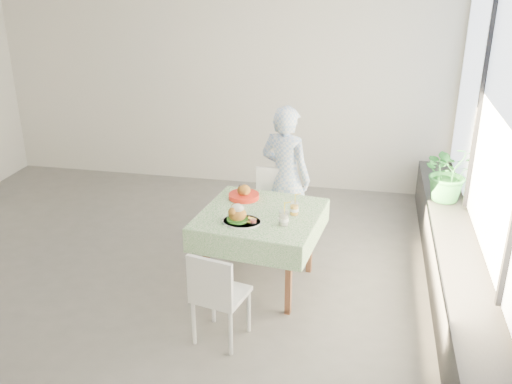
% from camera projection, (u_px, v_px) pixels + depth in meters
% --- Properties ---
extents(floor, '(6.00, 6.00, 0.00)m').
position_uv_depth(floor, '(159.00, 269.00, 5.67)').
color(floor, '#5B5856').
rests_on(floor, ground).
extents(wall_back, '(6.00, 0.02, 2.80)m').
position_uv_depth(wall_back, '(220.00, 80.00, 7.41)').
color(wall_back, silver).
rests_on(wall_back, ground).
extents(wall_right, '(0.02, 5.00, 2.80)m').
position_uv_depth(wall_right, '(500.00, 155.00, 4.59)').
color(wall_right, silver).
rests_on(wall_right, ground).
extents(window_pane, '(0.01, 4.80, 2.18)m').
position_uv_depth(window_pane, '(502.00, 124.00, 4.50)').
color(window_pane, '#D1E0F9').
rests_on(window_pane, ground).
extents(window_ledge, '(0.40, 4.80, 0.50)m').
position_uv_depth(window_ledge, '(455.00, 276.00, 5.06)').
color(window_ledge, black).
rests_on(window_ledge, ground).
extents(cafe_table, '(1.16, 1.16, 0.74)m').
position_uv_depth(cafe_table, '(260.00, 241.00, 5.24)').
color(cafe_table, brown).
rests_on(cafe_table, ground).
extents(chair_far, '(0.45, 0.45, 0.87)m').
position_uv_depth(chair_far, '(274.00, 228.00, 5.91)').
color(chair_far, white).
rests_on(chair_far, ground).
extents(chair_near, '(0.46, 0.46, 0.81)m').
position_uv_depth(chair_near, '(221.00, 312.00, 4.55)').
color(chair_near, white).
rests_on(chair_near, ground).
extents(diner, '(0.65, 0.54, 1.53)m').
position_uv_depth(diner, '(285.00, 177.00, 5.90)').
color(diner, '#93B7EC').
rests_on(diner, ground).
extents(main_dish, '(0.34, 0.34, 0.17)m').
position_uv_depth(main_dish, '(240.00, 217.00, 4.91)').
color(main_dish, white).
rests_on(main_dish, cafe_table).
extents(juice_cup_orange, '(0.09, 0.09, 0.24)m').
position_uv_depth(juice_cup_orange, '(294.00, 209.00, 5.07)').
color(juice_cup_orange, white).
rests_on(juice_cup_orange, cafe_table).
extents(juice_cup_lemonade, '(0.09, 0.09, 0.25)m').
position_uv_depth(juice_cup_lemonade, '(284.00, 218.00, 4.88)').
color(juice_cup_lemonade, white).
rests_on(juice_cup_lemonade, cafe_table).
extents(second_dish, '(0.29, 0.29, 0.14)m').
position_uv_depth(second_dish, '(244.00, 194.00, 5.42)').
color(second_dish, red).
rests_on(second_dish, cafe_table).
extents(potted_plant, '(0.69, 0.64, 0.62)m').
position_uv_depth(potted_plant, '(450.00, 172.00, 5.90)').
color(potted_plant, '#257037').
rests_on(potted_plant, window_ledge).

